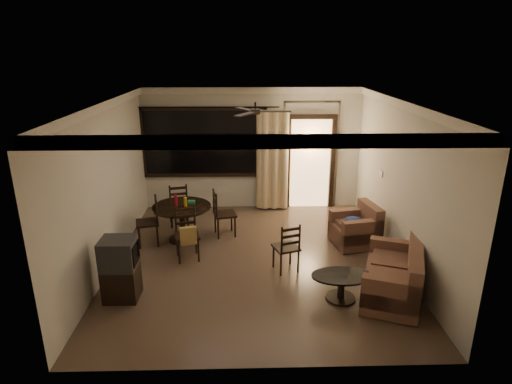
{
  "coord_description": "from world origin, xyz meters",
  "views": [
    {
      "loc": [
        -0.18,
        -6.9,
        3.61
      ],
      "look_at": [
        0.02,
        0.2,
        1.22
      ],
      "focal_mm": 30.0,
      "sensor_mm": 36.0,
      "label": 1
    }
  ],
  "objects_px": {
    "tv_cabinet": "(120,269)",
    "dining_chair_north": "(179,212)",
    "dining_chair_west": "(149,231)",
    "side_chair": "(286,256)",
    "coffee_table": "(341,283)",
    "dining_chair_south": "(188,243)",
    "sofa": "(396,277)",
    "armchair": "(357,229)",
    "dining_table": "(182,213)",
    "dining_chair_east": "(224,222)"
  },
  "relations": [
    {
      "from": "tv_cabinet",
      "to": "dining_chair_north",
      "type": "bearing_deg",
      "value": 81.23
    },
    {
      "from": "dining_chair_west",
      "to": "side_chair",
      "type": "distance_m",
      "value": 2.78
    },
    {
      "from": "dining_chair_west",
      "to": "coffee_table",
      "type": "relative_size",
      "value": 1.03
    },
    {
      "from": "dining_chair_west",
      "to": "tv_cabinet",
      "type": "xyz_separation_m",
      "value": [
        -0.01,
        -1.88,
        0.21
      ]
    },
    {
      "from": "dining_chair_west",
      "to": "dining_chair_south",
      "type": "distance_m",
      "value": 1.04
    },
    {
      "from": "tv_cabinet",
      "to": "sofa",
      "type": "xyz_separation_m",
      "value": [
        4.15,
        -0.06,
        -0.17
      ]
    },
    {
      "from": "dining_chair_north",
      "to": "tv_cabinet",
      "type": "distance_m",
      "value": 2.89
    },
    {
      "from": "dining_chair_north",
      "to": "armchair",
      "type": "xyz_separation_m",
      "value": [
        3.57,
        -1.08,
        0.04
      ]
    },
    {
      "from": "sofa",
      "to": "coffee_table",
      "type": "xyz_separation_m",
      "value": [
        -0.84,
        -0.07,
        -0.05
      ]
    },
    {
      "from": "dining_chair_south",
      "to": "armchair",
      "type": "distance_m",
      "value": 3.23
    },
    {
      "from": "dining_chair_south",
      "to": "coffee_table",
      "type": "relative_size",
      "value": 1.03
    },
    {
      "from": "sofa",
      "to": "side_chair",
      "type": "distance_m",
      "value": 1.8
    },
    {
      "from": "armchair",
      "to": "coffee_table",
      "type": "bearing_deg",
      "value": -121.92
    },
    {
      "from": "sofa",
      "to": "dining_chair_north",
      "type": "bearing_deg",
      "value": 162.71
    },
    {
      "from": "side_chair",
      "to": "coffee_table",
      "type": "bearing_deg",
      "value": 110.75
    },
    {
      "from": "dining_table",
      "to": "dining_chair_north",
      "type": "relative_size",
      "value": 1.2
    },
    {
      "from": "coffee_table",
      "to": "side_chair",
      "type": "xyz_separation_m",
      "value": [
        -0.75,
        0.91,
        -0.0
      ]
    },
    {
      "from": "dining_chair_west",
      "to": "armchair",
      "type": "bearing_deg",
      "value": 74.79
    },
    {
      "from": "coffee_table",
      "to": "armchair",
      "type": "bearing_deg",
      "value": 69.35
    },
    {
      "from": "coffee_table",
      "to": "side_chair",
      "type": "height_order",
      "value": "side_chair"
    },
    {
      "from": "dining_chair_east",
      "to": "tv_cabinet",
      "type": "bearing_deg",
      "value": 133.92
    },
    {
      "from": "dining_chair_west",
      "to": "tv_cabinet",
      "type": "bearing_deg",
      "value": -13.89
    },
    {
      "from": "dining_chair_west",
      "to": "dining_chair_east",
      "type": "height_order",
      "value": "same"
    },
    {
      "from": "dining_chair_west",
      "to": "armchair",
      "type": "relative_size",
      "value": 1.03
    },
    {
      "from": "dining_chair_west",
      "to": "sofa",
      "type": "distance_m",
      "value": 4.57
    },
    {
      "from": "sofa",
      "to": "dining_chair_east",
      "type": "bearing_deg",
      "value": 160.01
    },
    {
      "from": "dining_chair_west",
      "to": "dining_chair_south",
      "type": "bearing_deg",
      "value": 38.81
    },
    {
      "from": "dining_chair_north",
      "to": "sofa",
      "type": "distance_m",
      "value": 4.7
    },
    {
      "from": "dining_chair_north",
      "to": "coffee_table",
      "type": "distance_m",
      "value": 4.12
    },
    {
      "from": "dining_table",
      "to": "dining_chair_west",
      "type": "bearing_deg",
      "value": -162.47
    },
    {
      "from": "armchair",
      "to": "side_chair",
      "type": "distance_m",
      "value": 1.76
    },
    {
      "from": "dining_chair_east",
      "to": "side_chair",
      "type": "distance_m",
      "value": 1.86
    },
    {
      "from": "sofa",
      "to": "tv_cabinet",
      "type": "bearing_deg",
      "value": -160.0
    },
    {
      "from": "dining_chair_north",
      "to": "armchair",
      "type": "height_order",
      "value": "dining_chair_north"
    },
    {
      "from": "dining_table",
      "to": "side_chair",
      "type": "distance_m",
      "value": 2.34
    },
    {
      "from": "dining_chair_south",
      "to": "sofa",
      "type": "distance_m",
      "value": 3.56
    },
    {
      "from": "armchair",
      "to": "coffee_table",
      "type": "xyz_separation_m",
      "value": [
        -0.71,
        -1.89,
        -0.06
      ]
    },
    {
      "from": "armchair",
      "to": "coffee_table",
      "type": "distance_m",
      "value": 2.02
    },
    {
      "from": "armchair",
      "to": "dining_chair_south",
      "type": "bearing_deg",
      "value": 178.06
    },
    {
      "from": "dining_chair_north",
      "to": "side_chair",
      "type": "relative_size",
      "value": 1.07
    },
    {
      "from": "dining_chair_west",
      "to": "sofa",
      "type": "bearing_deg",
      "value": 51.34
    },
    {
      "from": "dining_chair_north",
      "to": "sofa",
      "type": "relative_size",
      "value": 0.57
    },
    {
      "from": "tv_cabinet",
      "to": "sofa",
      "type": "relative_size",
      "value": 0.58
    },
    {
      "from": "dining_chair_east",
      "to": "dining_chair_south",
      "type": "xyz_separation_m",
      "value": [
        -0.61,
        -1.03,
        0.02
      ]
    },
    {
      "from": "dining_chair_north",
      "to": "coffee_table",
      "type": "relative_size",
      "value": 1.03
    },
    {
      "from": "dining_chair_south",
      "to": "side_chair",
      "type": "height_order",
      "value": "dining_chair_south"
    },
    {
      "from": "sofa",
      "to": "armchair",
      "type": "relative_size",
      "value": 1.83
    },
    {
      "from": "armchair",
      "to": "side_chair",
      "type": "xyz_separation_m",
      "value": [
        -1.46,
        -0.98,
        -0.06
      ]
    },
    {
      "from": "dining_chair_west",
      "to": "dining_chair_north",
      "type": "bearing_deg",
      "value": 141.79
    },
    {
      "from": "dining_chair_south",
      "to": "dining_chair_north",
      "type": "bearing_deg",
      "value": 90.0
    }
  ]
}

